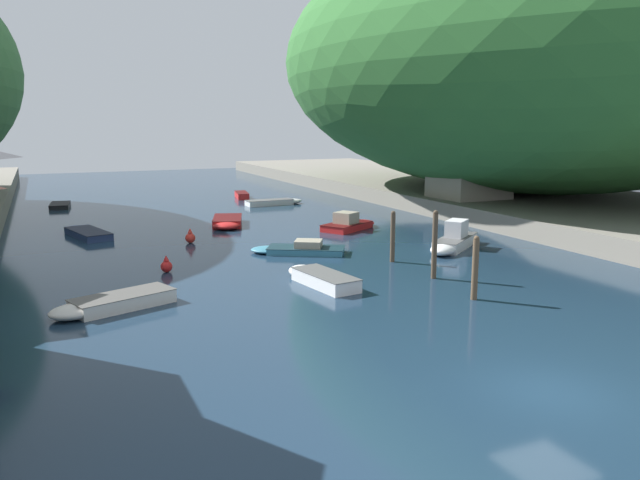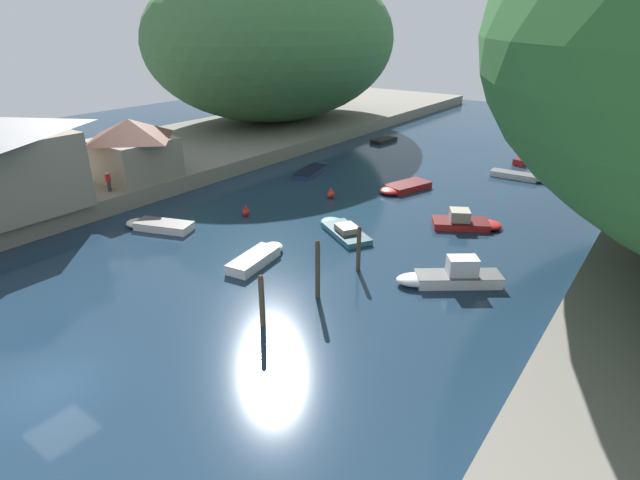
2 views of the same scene
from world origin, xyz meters
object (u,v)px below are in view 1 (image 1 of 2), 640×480
boat_red_skiff (276,202)px  channel_buoy_far (190,237)px  boat_far_upstream (241,195)px  boat_white_cruiser (350,224)px  boat_mid_channel (319,277)px  right_bank_cottage (469,169)px  boat_moored_right (453,241)px  boat_navy_launch (85,232)px  boat_far_right_bank (297,249)px  boat_near_quay (227,222)px  boat_yellow_tender (109,304)px  boat_small_dinghy (61,205)px  channel_buoy_near (166,266)px

boat_red_skiff → channel_buoy_far: size_ratio=5.71×
boat_far_upstream → channel_buoy_far: 25.94m
boat_far_upstream → boat_white_cruiser: (1.72, -22.97, 0.09)m
boat_far_upstream → boat_mid_channel: (-7.23, -37.04, 0.02)m
right_bank_cottage → boat_moored_right: right_bank_cottage is taller
boat_navy_launch → channel_buoy_far: size_ratio=6.37×
boat_far_upstream → boat_far_right_bank: bearing=-90.2°
boat_near_quay → boat_far_upstream: 18.93m
boat_far_upstream → boat_red_skiff: bearing=-68.6°
boat_mid_channel → boat_yellow_tender: bearing=174.3°
boat_red_skiff → boat_navy_launch: (-18.64, -10.47, -0.02)m
boat_far_right_bank → channel_buoy_far: bearing=71.8°
boat_far_right_bank → boat_navy_launch: bearing=74.8°
boat_far_upstream → boat_yellow_tender: 41.43m
boat_small_dinghy → boat_moored_right: boat_moored_right is taller
boat_mid_channel → boat_white_cruiser: size_ratio=0.96×
boat_navy_launch → boat_mid_channel: (9.99, -19.41, 0.09)m
boat_small_dinghy → channel_buoy_near: bearing=-76.0°
boat_navy_launch → boat_mid_channel: bearing=-77.5°
boat_near_quay → boat_yellow_tender: bearing=79.0°
boat_moored_right → boat_white_cruiser: 9.97m
right_bank_cottage → boat_mid_channel: right_bank_cottage is taller
boat_moored_right → boat_far_right_bank: boat_moored_right is taller
boat_moored_right → boat_near_quay: bearing=-1.1°
channel_buoy_near → channel_buoy_far: bearing=68.7°
boat_near_quay → boat_white_cruiser: (8.30, -5.22, 0.11)m
channel_buoy_near → boat_small_dinghy: bearing=98.0°
channel_buoy_far → channel_buoy_near: bearing=-111.3°
boat_far_upstream → boat_white_cruiser: 23.03m
boat_navy_launch → boat_far_right_bank: bearing=-60.3°
boat_yellow_tender → channel_buoy_near: channel_buoy_near is taller
boat_small_dinghy → boat_far_right_bank: 32.26m
boat_navy_launch → channel_buoy_far: 8.73m
boat_near_quay → boat_moored_right: (10.88, -14.86, 0.24)m
boat_moored_right → channel_buoy_near: boat_moored_right is taller
boat_navy_launch → boat_white_cruiser: 19.67m
boat_moored_right → channel_buoy_far: (-15.12, 9.03, -0.14)m
boat_small_dinghy → right_bank_cottage: bearing=-25.2°
right_bank_cottage → boat_red_skiff: 19.11m
boat_far_right_bank → channel_buoy_near: 8.63m
boat_far_upstream → boat_mid_channel: boat_mid_channel is taller
right_bank_cottage → boat_moored_right: size_ratio=1.02×
boat_small_dinghy → channel_buoy_far: 24.64m
right_bank_cottage → boat_small_dinghy: (-33.19, 20.09, -3.83)m
boat_navy_launch → boat_far_right_bank: 16.85m
boat_moored_right → boat_mid_channel: bearing=73.7°
boat_moored_right → boat_far_upstream: bearing=-29.8°
boat_navy_launch → channel_buoy_near: bearing=-91.1°
boat_red_skiff → boat_far_right_bank: size_ratio=0.96×
boat_near_quay → boat_small_dinghy: 21.18m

